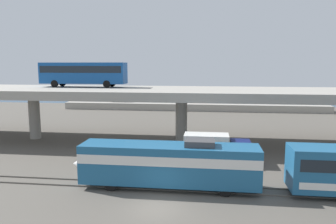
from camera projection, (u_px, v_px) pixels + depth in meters
name	position (u px, v px, depth m)	size (l,w,h in m)	color
ground_plane	(157.00, 208.00, 23.58)	(260.00, 260.00, 0.00)	#565149
rail_strip_near	(163.00, 190.00, 26.79)	(110.00, 0.12, 0.12)	#59544C
rail_strip_far	(166.00, 184.00, 28.21)	(110.00, 0.12, 0.12)	#59544C
train_locomotive	(160.00, 162.00, 27.23)	(15.73, 3.04, 4.18)	#1E5984
highway_overpass	(181.00, 95.00, 42.29)	(96.00, 11.83, 7.06)	#9E998E
transit_bus_on_overpass	(83.00, 72.00, 45.72)	(12.00, 2.68, 3.40)	#14478C
service_truck_west	(215.00, 148.00, 34.11)	(6.80, 2.46, 3.04)	navy
pier_parking_lot	(194.00, 105.00, 77.45)	(58.54, 12.26, 1.52)	#9E998E
parked_car_0	(141.00, 97.00, 80.09)	(4.31, 1.96, 1.50)	silver
parked_car_1	(204.00, 99.00, 75.23)	(4.67, 1.95, 1.50)	maroon
parked_car_2	(278.00, 100.00, 73.30)	(4.04, 1.83, 1.50)	navy
parked_car_3	(101.00, 97.00, 78.82)	(4.29, 1.84, 1.50)	navy
parked_car_4	(163.00, 98.00, 78.07)	(4.69, 1.82, 1.50)	#0C4C26
parked_car_5	(120.00, 98.00, 76.37)	(4.66, 1.88, 1.50)	#9E998C
parked_car_6	(119.00, 97.00, 80.54)	(4.69, 1.85, 1.50)	#515459
parked_car_7	(249.00, 99.00, 76.14)	(4.05, 1.90, 1.50)	maroon
harbor_water	(198.00, 98.00, 100.14)	(140.00, 36.00, 0.01)	navy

